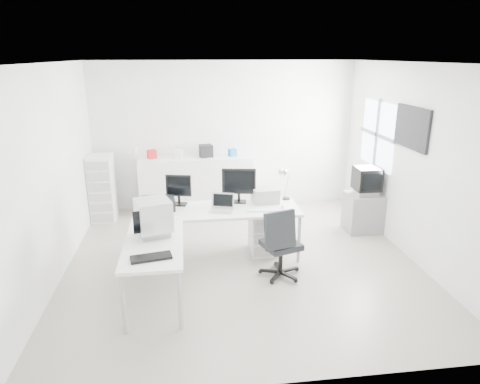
{
  "coord_description": "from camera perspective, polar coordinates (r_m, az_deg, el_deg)",
  "views": [
    {
      "loc": [
        -0.76,
        -5.64,
        2.9
      ],
      "look_at": [
        0.0,
        0.2,
        1.0
      ],
      "focal_mm": 32.0,
      "sensor_mm": 36.0,
      "label": 1
    }
  ],
  "objects": [
    {
      "name": "white_mouse",
      "position": [
        6.28,
        5.69,
        -1.94
      ],
      "size": [
        0.05,
        0.05,
        0.05
      ],
      "primitive_type": "sphere",
      "color": "white",
      "rests_on": "main_desk"
    },
    {
      "name": "lcd_monitor_large",
      "position": [
        6.43,
        -0.15,
        0.86
      ],
      "size": [
        0.54,
        0.28,
        0.53
      ],
      "primitive_type": null,
      "rotation": [
        0.0,
        0.0,
        -0.16
      ],
      "color": "black",
      "rests_on": "main_desk"
    },
    {
      "name": "side_desk",
      "position": [
        5.4,
        -11.22,
        -10.36
      ],
      "size": [
        0.7,
        1.4,
        0.75
      ],
      "primitive_type": null,
      "color": "white",
      "rests_on": "floor"
    },
    {
      "name": "tv_cabinet",
      "position": [
        7.6,
        16.17,
        -2.61
      ],
      "size": [
        0.6,
        0.49,
        0.66
      ],
      "primitive_type": "cube",
      "color": "gray",
      "rests_on": "floor"
    },
    {
      "name": "window",
      "position": [
        7.67,
        17.83,
        7.29
      ],
      "size": [
        0.02,
        1.2,
        1.1
      ],
      "primitive_type": null,
      "color": "white",
      "rests_on": "right_wall"
    },
    {
      "name": "clutter_box_d",
      "position": [
        8.12,
        -1.01,
        5.29
      ],
      "size": [
        0.17,
        0.16,
        0.14
      ],
      "primitive_type": "cube",
      "rotation": [
        0.0,
        0.0,
        0.34
      ],
      "color": "#1961B3",
      "rests_on": "sideboard"
    },
    {
      "name": "clutter_box_c",
      "position": [
        8.07,
        -4.56,
        5.49
      ],
      "size": [
        0.27,
        0.25,
        0.23
      ],
      "primitive_type": "cube",
      "rotation": [
        0.0,
        0.0,
        0.21
      ],
      "color": "black",
      "rests_on": "sideboard"
    },
    {
      "name": "clutter_bottle",
      "position": [
        8.16,
        -13.77,
        5.13
      ],
      "size": [
        0.07,
        0.07,
        0.22
      ],
      "primitive_type": "cylinder",
      "color": "white",
      "rests_on": "sideboard"
    },
    {
      "name": "wall_picture",
      "position": [
        6.66,
        21.93,
        7.97
      ],
      "size": [
        0.04,
        0.9,
        0.6
      ],
      "primitive_type": null,
      "color": "black",
      "rests_on": "right_wall"
    },
    {
      "name": "crt_monitor",
      "position": [
        5.38,
        -11.44,
        -3.63
      ],
      "size": [
        0.45,
        0.45,
        0.42
      ],
      "primitive_type": null,
      "rotation": [
        0.0,
        0.0,
        0.3
      ],
      "color": "#B7B7BA",
      "rests_on": "side_desk"
    },
    {
      "name": "office_chair",
      "position": [
        5.79,
        5.51,
        -6.57
      ],
      "size": [
        0.74,
        0.74,
        1.02
      ],
      "primitive_type": null,
      "rotation": [
        0.0,
        0.0,
        0.32
      ],
      "color": "#272A2D",
      "rests_on": "floor"
    },
    {
      "name": "laser_printer",
      "position": [
        6.51,
        3.38,
        -0.4
      ],
      "size": [
        0.4,
        0.35,
        0.22
      ],
      "primitive_type": "cube",
      "rotation": [
        0.0,
        0.0,
        0.06
      ],
      "color": "#A2A2A2",
      "rests_on": "main_desk"
    },
    {
      "name": "ceiling",
      "position": [
        5.69,
        0.27,
        16.88
      ],
      "size": [
        5.0,
        5.0,
        0.01
      ],
      "primitive_type": "cube",
      "color": "white",
      "rests_on": "back_wall"
    },
    {
      "name": "right_wall",
      "position": [
        6.68,
        22.07,
        3.59
      ],
      "size": [
        0.02,
        5.0,
        2.8
      ],
      "primitive_type": "cube",
      "color": "white",
      "rests_on": "floor"
    },
    {
      "name": "desk_lamp",
      "position": [
        6.62,
        6.25,
        1.05
      ],
      "size": [
        0.2,
        0.2,
        0.49
      ],
      "primitive_type": null,
      "rotation": [
        0.0,
        0.0,
        0.3
      ],
      "color": "silver",
      "rests_on": "main_desk"
    },
    {
      "name": "back_wall",
      "position": [
        8.31,
        -2.05,
        7.48
      ],
      "size": [
        5.0,
        0.02,
        2.8
      ],
      "primitive_type": "cube",
      "color": "white",
      "rests_on": "floor"
    },
    {
      "name": "clutter_box_b",
      "position": [
        8.07,
        -8.11,
        5.05
      ],
      "size": [
        0.17,
        0.15,
        0.14
      ],
      "primitive_type": "cube",
      "rotation": [
        0.0,
        0.0,
        -0.27
      ],
      "color": "white",
      "rests_on": "sideboard"
    },
    {
      "name": "inkjet_printer",
      "position": [
        6.32,
        -10.84,
        -1.54
      ],
      "size": [
        0.5,
        0.41,
        0.17
      ],
      "primitive_type": "cube",
      "rotation": [
        0.0,
        0.0,
        0.09
      ],
      "color": "black",
      "rests_on": "main_desk"
    },
    {
      "name": "clutter_box_a",
      "position": [
        8.1,
        -11.66,
        4.95
      ],
      "size": [
        0.19,
        0.18,
        0.16
      ],
      "primitive_type": "cube",
      "rotation": [
        0.0,
        0.0,
        0.35
      ],
      "color": "red",
      "rests_on": "sideboard"
    },
    {
      "name": "crt_tv",
      "position": [
        7.43,
        16.54,
        1.39
      ],
      "size": [
        0.5,
        0.48,
        0.45
      ],
      "primitive_type": null,
      "color": "black",
      "rests_on": "tv_cabinet"
    },
    {
      "name": "floor",
      "position": [
        6.38,
        0.23,
        -9.13
      ],
      "size": [
        5.0,
        5.0,
        0.01
      ],
      "primitive_type": "cube",
      "color": "beige",
      "rests_on": "ground"
    },
    {
      "name": "sideboard",
      "position": [
        8.23,
        -5.84,
        1.05
      ],
      "size": [
        2.12,
        0.53,
        1.06
      ],
      "primitive_type": "cube",
      "color": "white",
      "rests_on": "floor"
    },
    {
      "name": "main_desk",
      "position": [
        6.39,
        -2.99,
        -5.41
      ],
      "size": [
        2.4,
        0.8,
        0.75
      ],
      "primitive_type": null,
      "color": "white",
      "rests_on": "floor"
    },
    {
      "name": "black_keyboard",
      "position": [
        4.87,
        -11.77,
        -8.53
      ],
      "size": [
        0.48,
        0.26,
        0.03
      ],
      "primitive_type": "cube",
      "rotation": [
        0.0,
        0.0,
        0.19
      ],
      "color": "black",
      "rests_on": "side_desk"
    },
    {
      "name": "drawer_pedestal",
      "position": [
        6.55,
        3.13,
        -5.53
      ],
      "size": [
        0.4,
        0.5,
        0.6
      ],
      "primitive_type": "cube",
      "color": "white",
      "rests_on": "floor"
    },
    {
      "name": "left_wall",
      "position": [
        6.09,
        -23.78,
        2.08
      ],
      "size": [
        0.02,
        5.0,
        2.8
      ],
      "primitive_type": "cube",
      "color": "white",
      "rests_on": "floor"
    },
    {
      "name": "filing_cabinet",
      "position": [
        8.11,
        -17.89,
        0.52
      ],
      "size": [
        0.42,
        0.5,
        1.2
      ],
      "primitive_type": "cube",
      "color": "white",
      "rests_on": "floor"
    },
    {
      "name": "white_keyboard",
      "position": [
        6.19,
        3.08,
        -2.38
      ],
      "size": [
        0.47,
        0.17,
        0.02
      ],
      "primitive_type": "cube",
      "rotation": [
        0.0,
        0.0,
        -0.06
      ],
      "color": "white",
      "rests_on": "main_desk"
    },
    {
      "name": "lcd_monitor_small",
      "position": [
        6.4,
        -8.17,
        0.3
      ],
      "size": [
        0.41,
        0.29,
        0.47
      ],
      "primitive_type": null,
      "rotation": [
        0.0,
        0.0,
        -0.22
      ],
      "color": "black",
      "rests_on": "main_desk"
    },
    {
      "name": "laptop",
      "position": [
        6.12,
        -2.52,
        -1.64
      ],
      "size": [
        0.39,
        0.4,
        0.21
      ],
      "primitive_type": null,
      "rotation": [
        0.0,
        0.0,
        -0.29
      ],
      "color": "#B7B7BA",
      "rests_on": "main_desk"
    }
  ]
}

